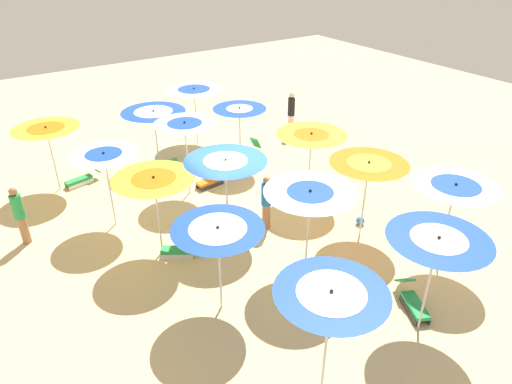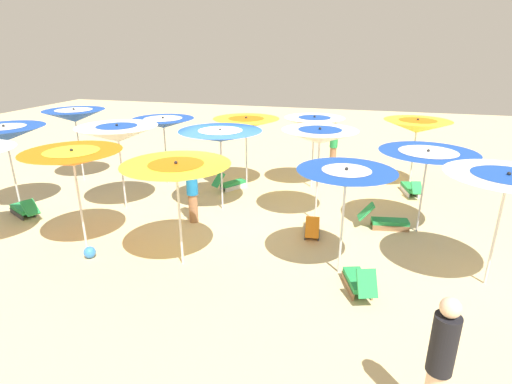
# 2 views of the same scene
# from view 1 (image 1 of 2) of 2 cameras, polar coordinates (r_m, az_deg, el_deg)

# --- Properties ---
(ground) EXTENTS (41.59, 41.59, 0.04)m
(ground) POSITION_cam_1_polar(r_m,az_deg,el_deg) (13.96, -2.30, -4.01)
(ground) COLOR beige
(beach_umbrella_0) EXTENTS (2.09, 2.09, 2.29)m
(beach_umbrella_0) POSITION_cam_1_polar(r_m,az_deg,el_deg) (16.32, -24.31, 6.58)
(beach_umbrella_0) COLOR silver
(beach_umbrella_0) RESTS_ON ground
(beach_umbrella_1) EXTENTS (1.91, 1.91, 2.38)m
(beach_umbrella_1) POSITION_cam_1_polar(r_m,az_deg,el_deg) (13.56, -18.12, 3.76)
(beach_umbrella_1) COLOR silver
(beach_umbrella_1) RESTS_ON ground
(beach_umbrella_2) EXTENTS (2.10, 2.10, 2.35)m
(beach_umbrella_2) POSITION_cam_1_polar(r_m,az_deg,el_deg) (11.92, -12.41, 1.06)
(beach_umbrella_2) COLOR silver
(beach_umbrella_2) RESTS_ON ground
(beach_umbrella_3) EXTENTS (2.01, 2.01, 2.27)m
(beach_umbrella_3) POSITION_cam_1_polar(r_m,az_deg,el_deg) (9.90, -4.69, -5.19)
(beach_umbrella_3) COLOR silver
(beach_umbrella_3) RESTS_ON ground
(beach_umbrella_4) EXTENTS (1.98, 1.98, 2.50)m
(beach_umbrella_4) POSITION_cam_1_polar(r_m,az_deg,el_deg) (8.10, 9.15, -13.10)
(beach_umbrella_4) COLOR silver
(beach_umbrella_4) RESTS_ON ground
(beach_umbrella_5) EXTENTS (2.29, 2.29, 2.14)m
(beach_umbrella_5) POSITION_cam_1_polar(r_m,az_deg,el_deg) (17.11, -12.47, 9.18)
(beach_umbrella_5) COLOR silver
(beach_umbrella_5) RESTS_ON ground
(beach_umbrella_6) EXTENTS (1.93, 1.93, 2.54)m
(beach_umbrella_6) POSITION_cam_1_polar(r_m,az_deg,el_deg) (14.74, -8.73, 7.76)
(beach_umbrella_6) COLOR silver
(beach_umbrella_6) RESTS_ON ground
(beach_umbrella_7) EXTENTS (2.28, 2.28, 2.35)m
(beach_umbrella_7) POSITION_cam_1_polar(r_m,az_deg,el_deg) (12.56, -3.74, 3.26)
(beach_umbrella_7) COLOR silver
(beach_umbrella_7) RESTS_ON ground
(beach_umbrella_8) EXTENTS (2.20, 2.20, 2.46)m
(beach_umbrella_8) POSITION_cam_1_polar(r_m,az_deg,el_deg) (10.92, 6.62, -0.91)
(beach_umbrella_8) COLOR silver
(beach_umbrella_8) RESTS_ON ground
(beach_umbrella_9) EXTENTS (2.08, 2.08, 2.46)m
(beach_umbrella_9) POSITION_cam_1_polar(r_m,az_deg,el_deg) (9.94, 21.38, -6.22)
(beach_umbrella_9) COLOR silver
(beach_umbrella_9) RESTS_ON ground
(beach_umbrella_10) EXTENTS (2.21, 2.21, 2.32)m
(beach_umbrella_10) POSITION_cam_1_polar(r_m,az_deg,el_deg) (18.81, -7.60, 11.99)
(beach_umbrella_10) COLOR silver
(beach_umbrella_10) RESTS_ON ground
(beach_umbrella_11) EXTENTS (1.91, 1.91, 2.28)m
(beach_umbrella_11) POSITION_cam_1_polar(r_m,az_deg,el_deg) (16.61, -2.03, 9.70)
(beach_umbrella_11) COLOR silver
(beach_umbrella_11) RESTS_ON ground
(beach_umbrella_12) EXTENTS (2.19, 2.19, 2.31)m
(beach_umbrella_12) POSITION_cam_1_polar(r_m,az_deg,el_deg) (14.44, 6.79, 6.42)
(beach_umbrella_12) COLOR silver
(beach_umbrella_12) RESTS_ON ground
(beach_umbrella_13) EXTENTS (2.12, 2.12, 2.37)m
(beach_umbrella_13) POSITION_cam_1_polar(r_m,az_deg,el_deg) (12.72, 13.65, 2.86)
(beach_umbrella_13) COLOR silver
(beach_umbrella_13) RESTS_ON ground
(beach_umbrella_14) EXTENTS (2.03, 2.03, 2.44)m
(beach_umbrella_14) POSITION_cam_1_polar(r_m,az_deg,el_deg) (12.12, 23.22, 0.09)
(beach_umbrella_14) COLOR silver
(beach_umbrella_14) RESTS_ON ground
(lounger_0) EXTENTS (0.55, 1.32, 0.66)m
(lounger_0) POSITION_cam_1_polar(r_m,az_deg,el_deg) (17.11, -10.81, 3.07)
(lounger_0) COLOR olive
(lounger_0) RESTS_ON ground
(lounger_1) EXTENTS (1.32, 0.48, 0.64)m
(lounger_1) POSITION_cam_1_polar(r_m,az_deg,el_deg) (16.00, -5.41, 1.51)
(lounger_1) COLOR #333338
(lounger_1) RESTS_ON ground
(lounger_2) EXTENTS (1.18, 0.92, 0.64)m
(lounger_2) POSITION_cam_1_polar(r_m,az_deg,el_deg) (12.70, -9.20, -6.99)
(lounger_2) COLOR silver
(lounger_2) RESTS_ON ground
(lounger_3) EXTENTS (0.89, 1.34, 0.57)m
(lounger_3) POSITION_cam_1_polar(r_m,az_deg,el_deg) (11.58, 18.76, -12.64)
(lounger_3) COLOR #333338
(lounger_3) RESTS_ON ground
(lounger_4) EXTENTS (1.28, 0.58, 0.56)m
(lounger_4) POSITION_cam_1_polar(r_m,az_deg,el_deg) (17.12, -20.70, 1.52)
(lounger_4) COLOR silver
(lounger_4) RESTS_ON ground
(lounger_5) EXTENTS (1.18, 0.70, 0.70)m
(lounger_5) POSITION_cam_1_polar(r_m,az_deg,el_deg) (17.94, -0.94, 4.93)
(lounger_5) COLOR olive
(lounger_5) RESTS_ON ground
(beachgoer_0) EXTENTS (0.30, 0.30, 1.68)m
(beachgoer_0) POSITION_cam_1_polar(r_m,az_deg,el_deg) (13.34, 1.28, -1.18)
(beachgoer_0) COLOR #A3704C
(beachgoer_0) RESTS_ON ground
(beachgoer_1) EXTENTS (0.30, 0.30, 1.76)m
(beachgoer_1) POSITION_cam_1_polar(r_m,az_deg,el_deg) (14.21, -27.06, -2.47)
(beachgoer_1) COLOR #A3704C
(beachgoer_1) RESTS_ON ground
(beachgoer_2) EXTENTS (0.30, 0.30, 1.86)m
(beachgoer_2) POSITION_cam_1_polar(r_m,az_deg,el_deg) (19.86, 4.34, 9.71)
(beachgoer_2) COLOR beige
(beachgoer_2) RESTS_ON ground
(beach_ball) EXTENTS (0.26, 0.26, 0.26)m
(beach_ball) POSITION_cam_1_polar(r_m,az_deg,el_deg) (14.19, 12.70, -3.44)
(beach_ball) COLOR #337FE5
(beach_ball) RESTS_ON ground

